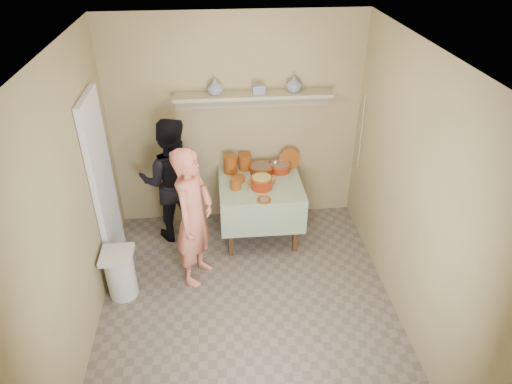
{
  "coord_description": "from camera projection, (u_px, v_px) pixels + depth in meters",
  "views": [
    {
      "loc": [
        -0.23,
        -3.32,
        3.51
      ],
      "look_at": [
        0.15,
        0.75,
        0.95
      ],
      "focal_mm": 32.0,
      "sensor_mm": 36.0,
      "label": 1
    }
  ],
  "objects": [
    {
      "name": "plate_stack_b",
      "position": [
        245.0,
        162.0,
        5.59
      ],
      "size": [
        0.16,
        0.16,
        0.19
      ],
      "primitive_type": "cylinder",
      "color": "maroon",
      "rests_on": "serving_table"
    },
    {
      "name": "tile_panel",
      "position": [
        103.0,
        186.0,
        4.83
      ],
      "size": [
        0.06,
        0.7,
        2.0
      ],
      "primitive_type": "cube",
      "color": "silver",
      "rests_on": "ground"
    },
    {
      "name": "propped_lid",
      "position": [
        290.0,
        159.0,
        5.6
      ],
      "size": [
        0.26,
        0.09,
        0.26
      ],
      "primitive_type": "cylinder",
      "rotation": [
        1.3,
        0.0,
        -0.01
      ],
      "color": "maroon",
      "rests_on": "serving_table"
    },
    {
      "name": "empty_bowl",
      "position": [
        238.0,
        179.0,
        5.37
      ],
      "size": [
        0.16,
        0.16,
        0.05
      ],
      "primitive_type": "cylinder",
      "color": "maroon",
      "rests_on": "serving_table"
    },
    {
      "name": "cazuela_rice",
      "position": [
        262.0,
        182.0,
        5.21
      ],
      "size": [
        0.33,
        0.25,
        0.14
      ],
      "color": "maroon",
      "rests_on": "serving_table"
    },
    {
      "name": "vase_right",
      "position": [
        294.0,
        84.0,
        5.15
      ],
      "size": [
        0.22,
        0.22,
        0.18
      ],
      "primitive_type": "imported",
      "rotation": [
        0.0,
        0.0,
        -0.31
      ],
      "color": "navy",
      "rests_on": "wall_shelf"
    },
    {
      "name": "ceramic_box",
      "position": [
        259.0,
        89.0,
        5.12
      ],
      "size": [
        0.15,
        0.11,
        0.1
      ],
      "primitive_type": "cube",
      "rotation": [
        0.0,
        0.0,
        0.07
      ],
      "color": "navy",
      "rests_on": "wall_shelf"
    },
    {
      "name": "front_plate",
      "position": [
        264.0,
        200.0,
        5.02
      ],
      "size": [
        0.16,
        0.16,
        0.03
      ],
      "color": "maroon",
      "rests_on": "serving_table"
    },
    {
      "name": "person_helper",
      "position": [
        172.0,
        181.0,
        5.36
      ],
      "size": [
        0.77,
        0.6,
        1.56
      ],
      "primitive_type": "imported",
      "rotation": [
        0.0,
        0.0,
        -3.16
      ],
      "color": "black",
      "rests_on": "ground"
    },
    {
      "name": "electrical_cord",
      "position": [
        361.0,
        132.0,
        5.38
      ],
      "size": [
        0.01,
        0.05,
        0.9
      ],
      "color": "silver",
      "rests_on": "wall_shelf"
    },
    {
      "name": "vase_left",
      "position": [
        215.0,
        87.0,
        5.07
      ],
      "size": [
        0.23,
        0.23,
        0.18
      ],
      "primitive_type": "imported",
      "rotation": [
        0.0,
        0.0,
        0.48
      ],
      "color": "navy",
      "rests_on": "wall_shelf"
    },
    {
      "name": "bowl_stack",
      "position": [
        236.0,
        184.0,
        5.21
      ],
      "size": [
        0.12,
        0.12,
        0.12
      ],
      "primitive_type": "cylinder",
      "color": "maroon",
      "rests_on": "serving_table"
    },
    {
      "name": "ladle",
      "position": [
        276.0,
        163.0,
        5.54
      ],
      "size": [
        0.08,
        0.26,
        0.19
      ],
      "color": "silver",
      "rests_on": "cazuela_meat_b"
    },
    {
      "name": "trash_bin",
      "position": [
        121.0,
        273.0,
        4.73
      ],
      "size": [
        0.32,
        0.32,
        0.56
      ],
      "color": "silver",
      "rests_on": "ground"
    },
    {
      "name": "person_cook",
      "position": [
        194.0,
        218.0,
        4.7
      ],
      "size": [
        0.58,
        0.68,
        1.58
      ],
      "primitive_type": "imported",
      "rotation": [
        0.0,
        0.0,
        1.16
      ],
      "color": "#CB6E57",
      "rests_on": "ground"
    },
    {
      "name": "cazuela_meat_a",
      "position": [
        261.0,
        169.0,
        5.52
      ],
      "size": [
        0.3,
        0.3,
        0.1
      ],
      "color": "maroon",
      "rests_on": "serving_table"
    },
    {
      "name": "serving_table",
      "position": [
        260.0,
        190.0,
        5.44
      ],
      "size": [
        0.97,
        0.97,
        0.76
      ],
      "color": "#4C2D16",
      "rests_on": "ground"
    },
    {
      "name": "room_shell",
      "position": [
        247.0,
        173.0,
        3.82
      ],
      "size": [
        3.04,
        3.54,
        2.62
      ],
      "color": "tan",
      "rests_on": "ground"
    },
    {
      "name": "wall_shelf",
      "position": [
        253.0,
        96.0,
        5.2
      ],
      "size": [
        1.8,
        0.25,
        0.21
      ],
      "color": "tan",
      "rests_on": "room_shell"
    },
    {
      "name": "ground",
      "position": [
        248.0,
        310.0,
        4.68
      ],
      "size": [
        3.5,
        3.5,
        0.0
      ],
      "primitive_type": "plane",
      "color": "#6A5E53",
      "rests_on": "ground"
    },
    {
      "name": "cazuela_meat_b",
      "position": [
        280.0,
        167.0,
        5.56
      ],
      "size": [
        0.28,
        0.28,
        0.1
      ],
      "color": "maroon",
      "rests_on": "serving_table"
    },
    {
      "name": "plate_stack_a",
      "position": [
        230.0,
        164.0,
        5.5
      ],
      "size": [
        0.17,
        0.17,
        0.22
      ],
      "primitive_type": "cylinder",
      "color": "maroon",
      "rests_on": "serving_table"
    }
  ]
}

